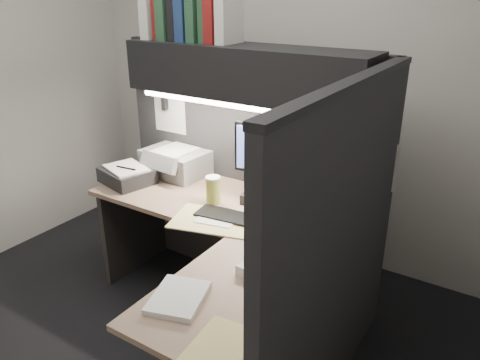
{
  "coord_description": "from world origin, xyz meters",
  "views": [
    {
      "loc": [
        1.59,
        -1.59,
        1.96
      ],
      "look_at": [
        0.24,
        0.51,
        0.93
      ],
      "focal_mm": 35.0,
      "sensor_mm": 36.0,
      "label": 1
    }
  ],
  "objects_px": {
    "monitor": "(271,173)",
    "keyboard": "(234,218)",
    "overhead_shelf": "(245,72)",
    "telephone": "(302,209)",
    "desk": "(216,306)",
    "coffee_cup": "(213,191)",
    "notebook_stack": "(127,176)",
    "printer": "(179,161)"
  },
  "relations": [
    {
      "from": "keyboard",
      "to": "desk",
      "type": "bearing_deg",
      "value": -77.09
    },
    {
      "from": "telephone",
      "to": "keyboard",
      "type": "bearing_deg",
      "value": -123.2
    },
    {
      "from": "monitor",
      "to": "notebook_stack",
      "type": "distance_m",
      "value": 1.02
    },
    {
      "from": "desk",
      "to": "monitor",
      "type": "height_order",
      "value": "monitor"
    },
    {
      "from": "monitor",
      "to": "keyboard",
      "type": "relative_size",
      "value": 1.1
    },
    {
      "from": "desk",
      "to": "printer",
      "type": "xyz_separation_m",
      "value": [
        -0.88,
        0.8,
        0.37
      ]
    },
    {
      "from": "telephone",
      "to": "notebook_stack",
      "type": "relative_size",
      "value": 0.75
    },
    {
      "from": "desk",
      "to": "printer",
      "type": "relative_size",
      "value": 3.9
    },
    {
      "from": "coffee_cup",
      "to": "notebook_stack",
      "type": "bearing_deg",
      "value": -175.44
    },
    {
      "from": "keyboard",
      "to": "telephone",
      "type": "distance_m",
      "value": 0.4
    },
    {
      "from": "monitor",
      "to": "keyboard",
      "type": "distance_m",
      "value": 0.36
    },
    {
      "from": "monitor",
      "to": "coffee_cup",
      "type": "distance_m",
      "value": 0.37
    },
    {
      "from": "desk",
      "to": "coffee_cup",
      "type": "xyz_separation_m",
      "value": [
        -0.38,
        0.52,
        0.37
      ]
    },
    {
      "from": "telephone",
      "to": "notebook_stack",
      "type": "height_order",
      "value": "notebook_stack"
    },
    {
      "from": "monitor",
      "to": "keyboard",
      "type": "bearing_deg",
      "value": -113.46
    },
    {
      "from": "telephone",
      "to": "coffee_cup",
      "type": "relative_size",
      "value": 1.53
    },
    {
      "from": "overhead_shelf",
      "to": "keyboard",
      "type": "bearing_deg",
      "value": -66.64
    },
    {
      "from": "telephone",
      "to": "coffee_cup",
      "type": "bearing_deg",
      "value": -148.64
    },
    {
      "from": "overhead_shelf",
      "to": "telephone",
      "type": "distance_m",
      "value": 0.86
    },
    {
      "from": "overhead_shelf",
      "to": "monitor",
      "type": "bearing_deg",
      "value": -13.34
    },
    {
      "from": "desk",
      "to": "keyboard",
      "type": "xyz_separation_m",
      "value": [
        -0.15,
        0.4,
        0.3
      ]
    },
    {
      "from": "monitor",
      "to": "notebook_stack",
      "type": "xyz_separation_m",
      "value": [
        -0.98,
        -0.24,
        -0.15
      ]
    },
    {
      "from": "monitor",
      "to": "coffee_cup",
      "type": "relative_size",
      "value": 3.08
    },
    {
      "from": "desk",
      "to": "coffee_cup",
      "type": "relative_size",
      "value": 10.53
    },
    {
      "from": "overhead_shelf",
      "to": "coffee_cup",
      "type": "bearing_deg",
      "value": -107.94
    },
    {
      "from": "keyboard",
      "to": "printer",
      "type": "distance_m",
      "value": 0.84
    },
    {
      "from": "desk",
      "to": "keyboard",
      "type": "bearing_deg",
      "value": 110.34
    },
    {
      "from": "desk",
      "to": "telephone",
      "type": "bearing_deg",
      "value": 76.02
    },
    {
      "from": "coffee_cup",
      "to": "notebook_stack",
      "type": "xyz_separation_m",
      "value": [
        -0.68,
        -0.05,
        -0.03
      ]
    },
    {
      "from": "overhead_shelf",
      "to": "telephone",
      "type": "relative_size",
      "value": 6.29
    },
    {
      "from": "coffee_cup",
      "to": "monitor",
      "type": "bearing_deg",
      "value": 31.51
    },
    {
      "from": "overhead_shelf",
      "to": "keyboard",
      "type": "xyz_separation_m",
      "value": [
        0.15,
        -0.36,
        -0.76
      ]
    },
    {
      "from": "keyboard",
      "to": "coffee_cup",
      "type": "relative_size",
      "value": 2.8
    },
    {
      "from": "keyboard",
      "to": "notebook_stack",
      "type": "distance_m",
      "value": 0.91
    },
    {
      "from": "overhead_shelf",
      "to": "telephone",
      "type": "xyz_separation_m",
      "value": [
        0.46,
        -0.11,
        -0.72
      ]
    },
    {
      "from": "desk",
      "to": "overhead_shelf",
      "type": "height_order",
      "value": "overhead_shelf"
    },
    {
      "from": "desk",
      "to": "keyboard",
      "type": "distance_m",
      "value": 0.52
    },
    {
      "from": "telephone",
      "to": "monitor",
      "type": "bearing_deg",
      "value": -175.12
    },
    {
      "from": "monitor",
      "to": "telephone",
      "type": "distance_m",
      "value": 0.29
    },
    {
      "from": "monitor",
      "to": "printer",
      "type": "xyz_separation_m",
      "value": [
        -0.8,
        0.1,
        -0.11
      ]
    },
    {
      "from": "coffee_cup",
      "to": "desk",
      "type": "bearing_deg",
      "value": -53.81
    },
    {
      "from": "notebook_stack",
      "to": "printer",
      "type": "bearing_deg",
      "value": 61.85
    }
  ]
}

